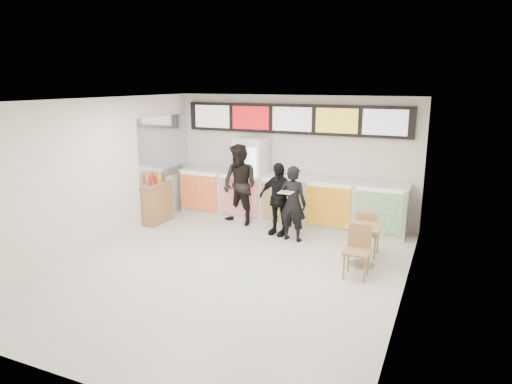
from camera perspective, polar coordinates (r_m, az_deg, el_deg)
The scene contains 15 objects.
floor at distance 8.36m, azimuth -3.53°, elevation -9.66°, with size 7.00×7.00×0.00m, color beige.
ceiling at distance 7.69m, azimuth -3.87°, elevation 11.34°, with size 7.00×7.00×0.00m, color white.
wall_back at distance 11.06m, azimuth 4.67°, elevation 4.21°, with size 6.00×6.00×0.00m, color silver.
wall_left at distance 9.62m, azimuth -19.79°, elevation 2.02°, with size 7.00×7.00×0.00m, color silver.
wall_right at distance 7.07m, azimuth 18.47°, elevation -1.86°, with size 7.00×7.00×0.00m, color silver.
service_counter at distance 10.87m, azimuth 3.87°, elevation -0.94°, with size 5.56×0.77×1.14m.
menu_board at distance 10.86m, azimuth 4.61°, elevation 9.09°, with size 5.50×0.14×0.70m.
drinks_fridge at distance 11.13m, azimuth -0.60°, elevation 1.70°, with size 0.70×0.67×2.00m.
mirror_panel at distance 11.44m, azimuth -11.45°, elevation 5.57°, with size 0.01×2.00×1.50m, color #B2B7BF.
customer_main at distance 9.61m, azimuth 4.63°, elevation -1.44°, with size 0.59×0.39×1.62m, color black.
customer_left at distance 10.67m, azimuth -2.04°, elevation 0.88°, with size 0.92×0.72×1.90m, color black.
customer_mid at distance 9.97m, azimuth 2.77°, elevation -0.87°, with size 0.95×0.39×1.62m, color black.
pizza_slice at distance 9.12m, azimuth 3.75°, elevation -0.01°, with size 0.36×0.36×0.02m.
cafe_table at distance 8.56m, azimuth 13.21°, elevation -5.62°, with size 0.62×1.56×0.91m.
condiment_ledge at distance 11.12m, azimuth -12.19°, elevation -1.32°, with size 0.35×0.86×1.15m.
Camera 1 is at (3.54, -6.82, 3.30)m, focal length 32.00 mm.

